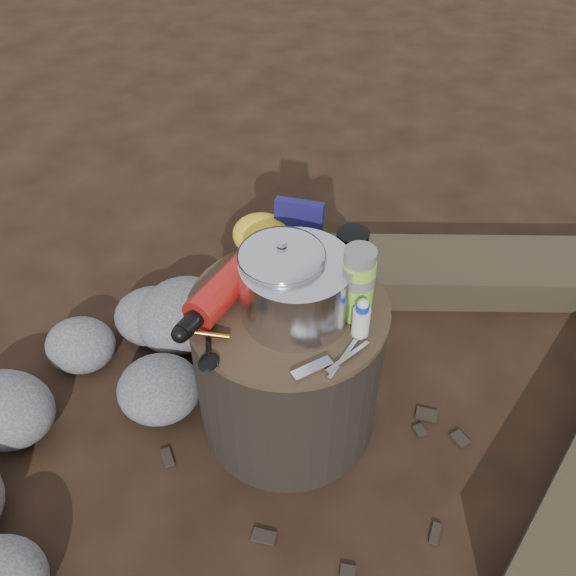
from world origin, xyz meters
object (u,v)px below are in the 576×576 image
(fuel_bottle, at_px, (230,283))
(camping_pot, at_px, (282,277))
(travel_mug, at_px, (352,251))
(thermos, at_px, (357,284))
(stump, at_px, (288,366))

(fuel_bottle, bearing_deg, camping_pot, 13.17)
(camping_pot, relative_size, travel_mug, 1.69)
(camping_pot, height_order, fuel_bottle, camping_pot)
(thermos, distance_m, travel_mug, 0.15)
(stump, height_order, camping_pot, camping_pot)
(camping_pot, height_order, travel_mug, camping_pot)
(camping_pot, bearing_deg, fuel_bottle, -176.90)
(stump, height_order, fuel_bottle, fuel_bottle)
(stump, relative_size, thermos, 2.56)
(camping_pot, bearing_deg, travel_mug, 59.88)
(fuel_bottle, xyz_separation_m, travel_mug, (0.23, 0.19, 0.01))
(stump, relative_size, fuel_bottle, 1.41)
(fuel_bottle, bearing_deg, thermos, 19.69)
(stump, relative_size, camping_pot, 2.50)
(fuel_bottle, relative_size, thermos, 1.82)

